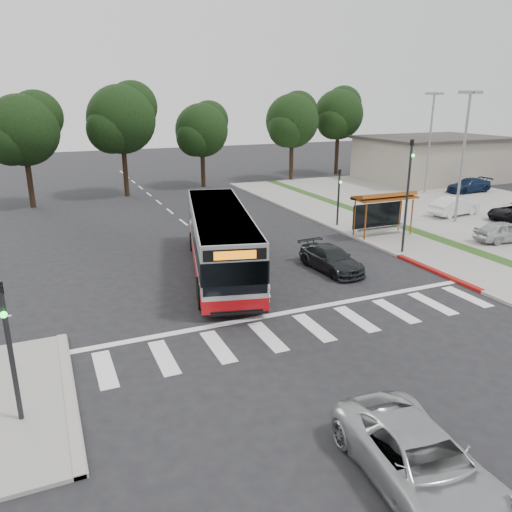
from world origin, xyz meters
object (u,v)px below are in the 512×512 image
dark_sedan (331,259)px  silver_suv_south (421,462)px  transit_bus (220,241)px  pedestrian (264,290)px

dark_sedan → silver_suv_south: bearing=-118.2°
transit_bus → silver_suv_south: 16.21m
dark_sedan → silver_suv_south: 15.30m
silver_suv_south → transit_bus: bearing=92.1°
transit_bus → dark_sedan: transit_bus is taller
transit_bus → pedestrian: (0.02, -5.41, -0.74)m
dark_sedan → silver_suv_south: (-6.23, -13.98, 0.08)m
dark_sedan → silver_suv_south: size_ratio=0.85×
silver_suv_south → dark_sedan: bearing=71.2°
transit_bus → silver_suv_south: (-0.89, -16.16, -0.90)m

